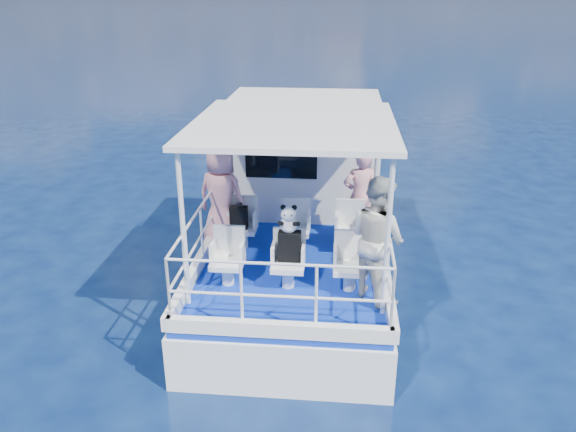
% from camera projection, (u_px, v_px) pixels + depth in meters
% --- Properties ---
extents(ground, '(2000.00, 2000.00, 0.00)m').
position_uv_depth(ground, '(294.00, 301.00, 9.68)').
color(ground, '#08173E').
rests_on(ground, ground).
extents(hull, '(3.00, 7.00, 1.60)m').
position_uv_depth(hull, '(298.00, 274.00, 10.60)').
color(hull, white).
rests_on(hull, ground).
extents(deck, '(2.90, 6.90, 0.10)m').
position_uv_depth(deck, '(299.00, 233.00, 10.28)').
color(deck, navy).
rests_on(deck, hull).
extents(cabin, '(2.85, 2.00, 2.20)m').
position_uv_depth(cabin, '(304.00, 153.00, 11.05)').
color(cabin, white).
rests_on(cabin, deck).
extents(canopy, '(3.00, 3.20, 0.08)m').
position_uv_depth(canopy, '(294.00, 124.00, 8.31)').
color(canopy, white).
rests_on(canopy, cabin).
extents(canopy_posts, '(2.77, 2.97, 2.20)m').
position_uv_depth(canopy_posts, '(293.00, 197.00, 8.70)').
color(canopy_posts, white).
rests_on(canopy_posts, deck).
extents(railings, '(2.84, 3.59, 1.00)m').
position_uv_depth(railings, '(291.00, 241.00, 8.62)').
color(railings, white).
rests_on(railings, deck).
extents(seat_port_fwd, '(0.48, 0.46, 0.38)m').
position_uv_depth(seat_port_fwd, '(243.00, 237.00, 9.53)').
color(seat_port_fwd, white).
rests_on(seat_port_fwd, deck).
extents(seat_center_fwd, '(0.48, 0.46, 0.38)m').
position_uv_depth(seat_center_fwd, '(295.00, 239.00, 9.45)').
color(seat_center_fwd, white).
rests_on(seat_center_fwd, deck).
extents(seat_stbd_fwd, '(0.48, 0.46, 0.38)m').
position_uv_depth(seat_stbd_fwd, '(349.00, 241.00, 9.37)').
color(seat_stbd_fwd, white).
rests_on(seat_stbd_fwd, deck).
extents(seat_port_aft, '(0.48, 0.46, 0.38)m').
position_uv_depth(seat_port_aft, '(228.00, 272.00, 8.33)').
color(seat_port_aft, white).
rests_on(seat_port_aft, deck).
extents(seat_center_aft, '(0.48, 0.46, 0.38)m').
position_uv_depth(seat_center_aft, '(288.00, 275.00, 8.25)').
color(seat_center_aft, white).
rests_on(seat_center_aft, deck).
extents(seat_stbd_aft, '(0.48, 0.46, 0.38)m').
position_uv_depth(seat_stbd_aft, '(349.00, 278.00, 8.17)').
color(seat_stbd_aft, white).
rests_on(seat_stbd_aft, deck).
extents(passenger_port_fwd, '(0.76, 0.63, 1.76)m').
position_uv_depth(passenger_port_fwd, '(221.00, 196.00, 9.37)').
color(passenger_port_fwd, pink).
rests_on(passenger_port_fwd, deck).
extents(passenger_stbd_fwd, '(0.68, 0.54, 1.64)m').
position_uv_depth(passenger_stbd_fwd, '(360.00, 196.00, 9.55)').
color(passenger_stbd_fwd, pink).
rests_on(passenger_stbd_fwd, deck).
extents(passenger_stbd_aft, '(1.08, 1.11, 1.80)m').
position_uv_depth(passenger_stbd_aft, '(377.00, 238.00, 7.73)').
color(passenger_stbd_aft, silver).
rests_on(passenger_stbd_aft, deck).
extents(backpack_port, '(0.29, 0.16, 0.38)m').
position_uv_depth(backpack_port, '(239.00, 217.00, 9.32)').
color(backpack_port, black).
rests_on(backpack_port, seat_port_fwd).
extents(backpack_center, '(0.33, 0.18, 0.49)m').
position_uv_depth(backpack_center, '(290.00, 248.00, 8.11)').
color(backpack_center, black).
rests_on(backpack_center, seat_center_aft).
extents(compact_camera, '(0.10, 0.06, 0.06)m').
position_uv_depth(compact_camera, '(239.00, 205.00, 9.24)').
color(compact_camera, black).
rests_on(compact_camera, backpack_port).
extents(panda, '(0.27, 0.22, 0.41)m').
position_uv_depth(panda, '(289.00, 219.00, 7.94)').
color(panda, white).
rests_on(panda, backpack_center).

